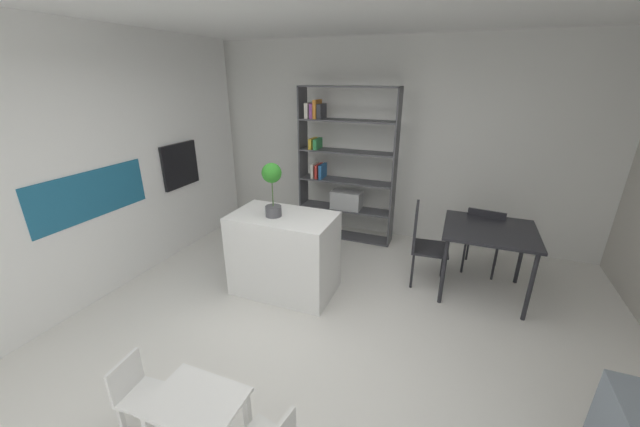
# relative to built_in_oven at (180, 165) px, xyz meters

# --- Properties ---
(ground_plane) EXTENTS (8.44, 8.44, 0.00)m
(ground_plane) POSITION_rel_built_in_oven_xyz_m (2.36, -1.22, -1.19)
(ground_plane) COLOR silver
(back_partition) EXTENTS (6.15, 0.06, 2.82)m
(back_partition) POSITION_rel_built_in_oven_xyz_m (2.36, 1.50, 0.22)
(back_partition) COLOR silver
(back_partition) RESTS_ON ground_plane
(tall_cabinet_run_left) EXTENTS (0.64, 4.94, 2.82)m
(tall_cabinet_run_left) POSITION_rel_built_in_oven_xyz_m (-0.34, -1.22, 0.22)
(tall_cabinet_run_left) COLOR white
(tall_cabinet_run_left) RESTS_ON ground_plane
(cabinet_niche_splashback) EXTENTS (0.01, 1.29, 0.49)m
(cabinet_niche_splashback) POSITION_rel_built_in_oven_xyz_m (-0.02, -1.29, -0.03)
(cabinet_niche_splashback) COLOR #1E6084
(cabinet_niche_splashback) RESTS_ON ground_plane
(built_in_oven) EXTENTS (0.06, 0.62, 0.58)m
(built_in_oven) POSITION_rel_built_in_oven_xyz_m (0.00, 0.00, 0.00)
(built_in_oven) COLOR black
(built_in_oven) RESTS_ON ground_plane
(kitchen_island) EXTENTS (1.11, 0.67, 0.92)m
(kitchen_island) POSITION_rel_built_in_oven_xyz_m (1.81, -0.54, -0.73)
(kitchen_island) COLOR white
(kitchen_island) RESTS_ON ground_plane
(potted_plant_on_island) EXTENTS (0.20, 0.20, 0.57)m
(potted_plant_on_island) POSITION_rel_built_in_oven_xyz_m (1.73, -0.60, 0.09)
(potted_plant_on_island) COLOR #4C4C51
(potted_plant_on_island) RESTS_ON kitchen_island
(open_bookshelf) EXTENTS (1.39, 0.30, 2.19)m
(open_bookshelf) POSITION_rel_built_in_oven_xyz_m (1.93, 1.12, -0.15)
(open_bookshelf) COLOR #4C4C51
(open_bookshelf) RESTS_ON ground_plane
(child_table) EXTENTS (0.57, 0.43, 0.45)m
(child_table) POSITION_rel_built_in_oven_xyz_m (2.17, -2.46, -0.82)
(child_table) COLOR white
(child_table) RESTS_ON ground_plane
(child_chair_left) EXTENTS (0.30, 0.30, 0.56)m
(child_chair_left) POSITION_rel_built_in_oven_xyz_m (1.67, -2.46, -0.88)
(child_chair_left) COLOR white
(child_chair_left) RESTS_ON ground_plane
(dining_table) EXTENTS (0.93, 0.87, 0.79)m
(dining_table) POSITION_rel_built_in_oven_xyz_m (3.89, 0.23, -0.49)
(dining_table) COLOR #232328
(dining_table) RESTS_ON ground_plane
(dining_chair_island_side) EXTENTS (0.44, 0.46, 0.95)m
(dining_chair_island_side) POSITION_rel_built_in_oven_xyz_m (3.21, 0.22, -0.63)
(dining_chair_island_side) COLOR #232328
(dining_chair_island_side) RESTS_ON ground_plane
(dining_chair_far) EXTENTS (0.46, 0.49, 0.87)m
(dining_chair_far) POSITION_rel_built_in_oven_xyz_m (3.88, 0.69, -0.67)
(dining_chair_far) COLOR #232328
(dining_chair_far) RESTS_ON ground_plane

